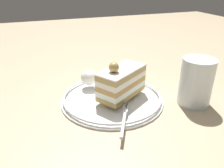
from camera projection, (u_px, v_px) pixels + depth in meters
name	position (u px, v px, depth m)	size (l,w,h in m)	color
ground_plane	(119.00, 103.00, 0.55)	(2.40, 2.40, 0.00)	tan
dessert_plate	(112.00, 98.00, 0.56)	(0.25, 0.25, 0.01)	white
cake_slice	(121.00, 82.00, 0.54)	(0.12, 0.14, 0.09)	tan
whipped_cream_dollop	(89.00, 77.00, 0.60)	(0.04, 0.04, 0.04)	white
fork	(124.00, 117.00, 0.46)	(0.12, 0.07, 0.00)	silver
drink_glass_near	(196.00, 85.00, 0.53)	(0.08, 0.08, 0.11)	silver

